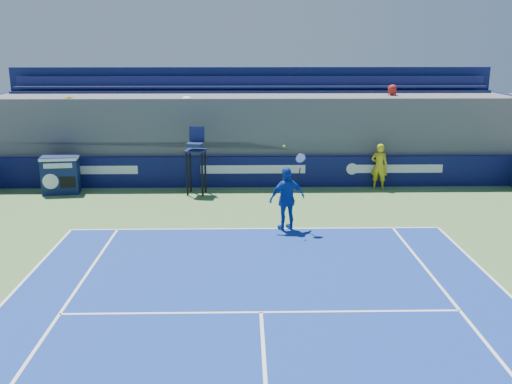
{
  "coord_description": "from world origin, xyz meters",
  "views": [
    {
      "loc": [
        -0.32,
        -4.3,
        5.35
      ],
      "look_at": [
        0.0,
        11.5,
        1.25
      ],
      "focal_mm": 40.0,
      "sensor_mm": 36.0,
      "label": 1
    }
  ],
  "objects_px": {
    "match_clock": "(60,174)",
    "umpire_chair": "(196,153)",
    "ball_person": "(379,166)",
    "tennis_player": "(287,199)"
  },
  "relations": [
    {
      "from": "match_clock",
      "to": "tennis_player",
      "type": "relative_size",
      "value": 0.54
    },
    {
      "from": "ball_person",
      "to": "tennis_player",
      "type": "distance_m",
      "value": 6.24
    },
    {
      "from": "ball_person",
      "to": "match_clock",
      "type": "distance_m",
      "value": 11.88
    },
    {
      "from": "ball_person",
      "to": "tennis_player",
      "type": "xyz_separation_m",
      "value": [
        -3.85,
        -4.91,
        0.08
      ]
    },
    {
      "from": "match_clock",
      "to": "umpire_chair",
      "type": "bearing_deg",
      "value": -2.01
    },
    {
      "from": "ball_person",
      "to": "umpire_chair",
      "type": "height_order",
      "value": "umpire_chair"
    },
    {
      "from": "umpire_chair",
      "to": "ball_person",
      "type": "bearing_deg",
      "value": 5.24
    },
    {
      "from": "umpire_chair",
      "to": "tennis_player",
      "type": "distance_m",
      "value": 5.26
    },
    {
      "from": "umpire_chair",
      "to": "tennis_player",
      "type": "height_order",
      "value": "tennis_player"
    },
    {
      "from": "match_clock",
      "to": "tennis_player",
      "type": "bearing_deg",
      "value": -29.06
    }
  ]
}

